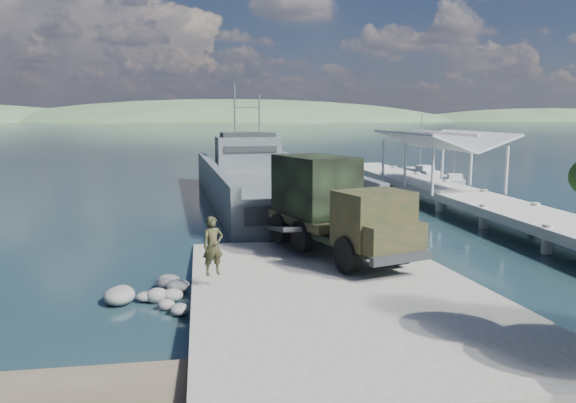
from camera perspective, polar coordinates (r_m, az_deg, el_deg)
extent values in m
plane|color=#172F37|center=(21.00, 4.23, -9.06)|extent=(1400.00, 1400.00, 0.00)
cube|color=gray|center=(20.00, 4.91, -9.23)|extent=(10.00, 18.00, 0.50)
cube|color=gray|center=(41.75, 16.04, 0.95)|extent=(4.00, 44.00, 0.50)
cube|color=#41474C|center=(43.21, -2.31, 0.77)|extent=(10.10, 28.90, 2.37)
cube|color=#41474C|center=(42.50, -7.63, 2.95)|extent=(2.14, 28.46, 1.23)
cube|color=#41474C|center=(43.86, 2.82, 3.20)|extent=(2.14, 28.46, 1.23)
cube|color=#41474C|center=(29.48, 2.44, -1.95)|extent=(8.55, 0.85, 2.47)
cube|color=#41474C|center=(52.28, -4.13, 5.02)|extent=(5.90, 4.11, 2.85)
cube|color=#252729|center=(52.20, -4.15, 6.79)|extent=(4.91, 3.30, 0.38)
cylinder|color=gray|center=(52.02, -5.44, 9.17)|extent=(0.15, 0.15, 4.75)
cylinder|color=gray|center=(52.34, -2.92, 8.67)|extent=(0.15, 0.15, 3.80)
cylinder|color=black|center=(21.48, 6.09, -5.38)|extent=(0.88, 1.46, 1.38)
cylinder|color=black|center=(22.87, 11.25, -4.63)|extent=(0.88, 1.46, 1.38)
cylinder|color=black|center=(24.50, 1.49, -3.56)|extent=(0.88, 1.46, 1.38)
cylinder|color=black|center=(25.73, 6.29, -3.02)|extent=(0.88, 1.46, 1.38)
cylinder|color=black|center=(26.35, -0.71, -2.69)|extent=(0.88, 1.46, 1.38)
cylinder|color=black|center=(27.50, 3.87, -2.22)|extent=(0.88, 1.46, 1.38)
cube|color=black|center=(24.53, 4.72, -3.20)|extent=(4.70, 8.40, 0.27)
cube|color=black|center=(21.97, 8.67, -1.71)|extent=(3.18, 2.84, 2.12)
cube|color=black|center=(21.07, 10.65, -3.68)|extent=(2.62, 1.66, 1.06)
cube|color=black|center=(25.71, 2.99, -1.78)|extent=(4.03, 5.47, 0.37)
cube|color=black|center=(25.66, 2.78, 1.68)|extent=(3.66, 4.62, 2.66)
cube|color=#252729|center=(20.81, 11.50, -5.66)|extent=(2.61, 1.07, 0.32)
imported|color=black|center=(19.83, -7.61, -5.58)|extent=(0.88, 0.72, 2.06)
cube|color=#B9B9B9|center=(55.29, 16.42, 1.96)|extent=(2.73, 5.08, 0.80)
cube|color=#B9B9B9|center=(54.37, 16.59, 2.40)|extent=(1.59, 1.71, 0.53)
cylinder|color=gray|center=(55.05, 16.55, 4.93)|extent=(0.09, 0.09, 5.32)
cube|color=#B9B9B9|center=(62.28, 13.25, 2.83)|extent=(2.33, 5.69, 0.90)
cube|color=#B9B9B9|center=(61.36, 13.73, 3.30)|extent=(1.61, 1.78, 0.60)
cylinder|color=gray|center=(62.05, 13.35, 5.83)|extent=(0.10, 0.10, 6.03)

